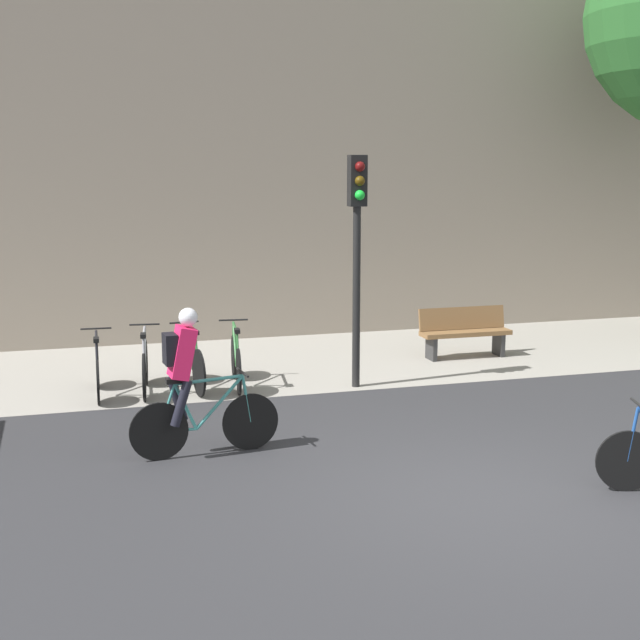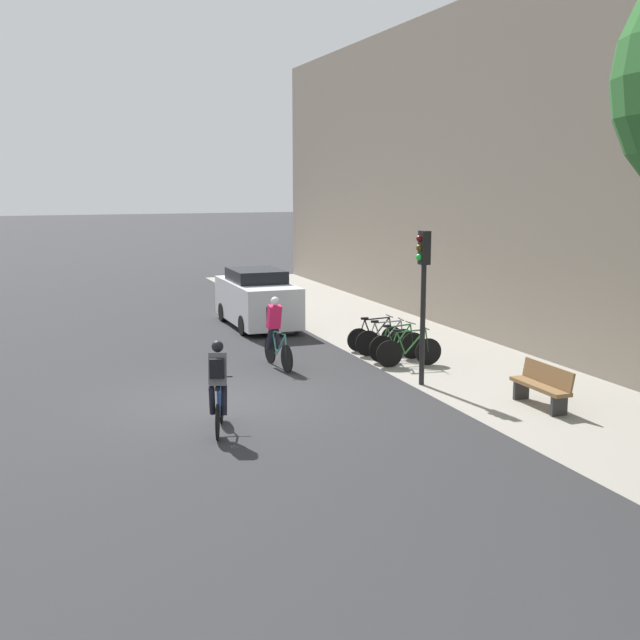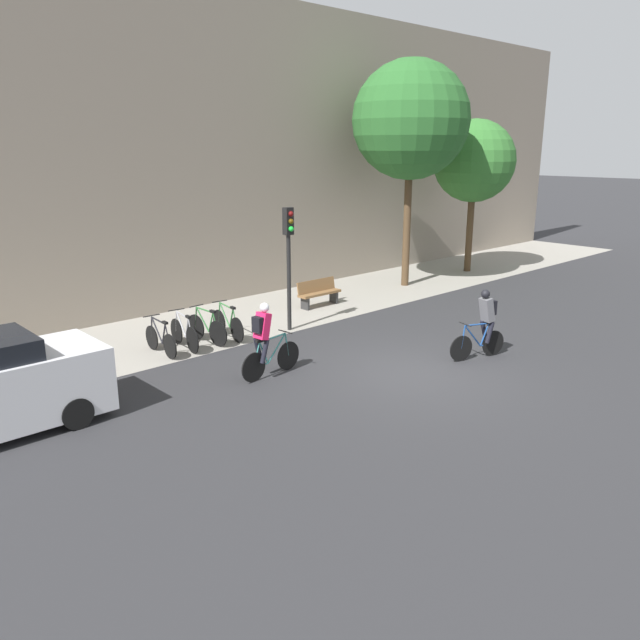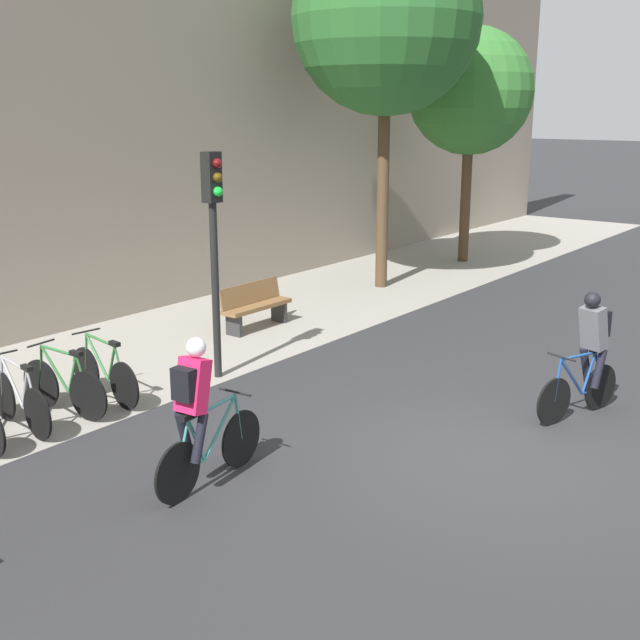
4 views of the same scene
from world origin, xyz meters
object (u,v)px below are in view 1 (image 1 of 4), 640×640
object	(u,v)px
parked_bike_1	(145,366)
traffic_light_pole	(357,228)
parked_bike_2	(191,363)
bench	(464,331)
parked_bike_0	(98,370)
parked_bike_3	(236,360)
cyclist_pink	(189,379)

from	to	relation	value
parked_bike_1	traffic_light_pole	size ratio (longest dim) A/B	0.48
parked_bike_1	parked_bike_2	world-z (taller)	parked_bike_2
parked_bike_2	traffic_light_pole	xyz separation A→B (m)	(2.47, -0.57, 2.05)
parked_bike_1	bench	distance (m)	5.78
parked_bike_0	parked_bike_1	world-z (taller)	parked_bike_1
bench	parked_bike_1	bearing A→B (deg)	-170.81
parked_bike_0	parked_bike_3	distance (m)	2.09
traffic_light_pole	parked_bike_2	bearing A→B (deg)	167.00
parked_bike_2	bench	xyz separation A→B (m)	(5.01, 0.92, 0.05)
parked_bike_2	traffic_light_pole	bearing A→B (deg)	-13.00
cyclist_pink	parked_bike_2	xyz separation A→B (m)	(0.46, 3.18, -0.53)
cyclist_pink	bench	size ratio (longest dim) A/B	1.10
parked_bike_1	parked_bike_2	distance (m)	0.70
parked_bike_3	parked_bike_2	bearing A→B (deg)	179.91
cyclist_pink	traffic_light_pole	bearing A→B (deg)	41.65
parked_bike_3	traffic_light_pole	xyz separation A→B (m)	(1.78, -0.57, 2.05)
parked_bike_1	parked_bike_2	size ratio (longest dim) A/B	1.02
parked_bike_1	parked_bike_2	xyz separation A→B (m)	(0.70, 0.00, 0.00)
parked_bike_0	traffic_light_pole	xyz separation A→B (m)	(3.87, -0.57, 2.07)
cyclist_pink	parked_bike_0	xyz separation A→B (m)	(-0.93, 3.18, -0.55)
cyclist_pink	parked_bike_0	distance (m)	3.36
parked_bike_0	cyclist_pink	bearing A→B (deg)	-73.65
traffic_light_pole	parked_bike_3	bearing A→B (deg)	162.22
parked_bike_2	parked_bike_1	bearing A→B (deg)	-179.95
parked_bike_1	parked_bike_2	bearing A→B (deg)	0.05
cyclist_pink	parked_bike_2	world-z (taller)	cyclist_pink
parked_bike_0	parked_bike_3	world-z (taller)	parked_bike_3
parked_bike_3	bench	xyz separation A→B (m)	(4.31, 0.92, 0.06)
cyclist_pink	parked_bike_0	world-z (taller)	cyclist_pink
parked_bike_3	traffic_light_pole	distance (m)	2.77
cyclist_pink	parked_bike_3	bearing A→B (deg)	69.99
cyclist_pink	bench	xyz separation A→B (m)	(5.47, 4.10, -0.48)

